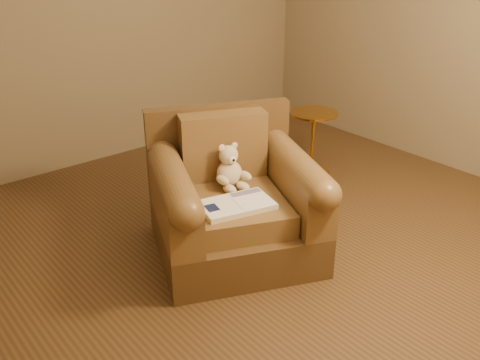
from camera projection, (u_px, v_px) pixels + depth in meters
floor at (273, 229)px, 3.83m from camera, size 4.00×4.00×0.00m
armchair at (233, 203)px, 3.46m from camera, size 1.28×1.25×0.89m
teddy_bear at (230, 171)px, 3.45m from camera, size 0.21×0.25×0.30m
guidebook at (236, 205)px, 3.23m from camera, size 0.49×0.36×0.04m
side_table at (313, 141)px, 4.58m from camera, size 0.40×0.40×0.56m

